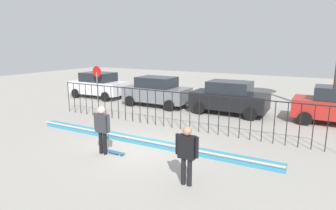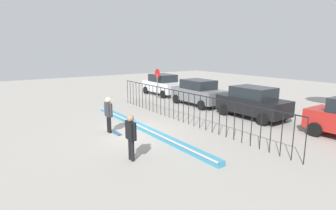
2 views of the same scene
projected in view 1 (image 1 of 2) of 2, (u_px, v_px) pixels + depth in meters
The scene contains 10 objects.
ground_plane at pixel (135, 147), 11.22m from camera, with size 60.00×60.00×0.00m, color #9E9991.
bowl_coping_ledge at pixel (142, 141), 11.61m from camera, with size 11.00×0.41×0.27m.
perimeter_fence at pixel (172, 106), 13.65m from camera, with size 14.04×0.04×1.77m.
skateboarder at pixel (102, 126), 10.34m from camera, with size 0.72×0.27×1.79m.
skateboard at pixel (115, 152), 10.54m from camera, with size 0.80×0.20×0.07m.
camera_operator at pixel (187, 150), 8.01m from camera, with size 0.71×0.27×1.75m.
parked_car_white at pixel (99, 85), 21.53m from camera, with size 4.30×2.12×1.90m.
parked_car_gray at pixel (157, 91), 18.63m from camera, with size 4.30×2.12×1.90m.
parked_car_black at pixel (229, 97), 16.46m from camera, with size 4.30×2.12×1.90m.
stop_sign at pixel (97, 79), 19.84m from camera, with size 0.76×0.07×2.50m.
Camera 1 is at (6.30, -8.66, 3.96)m, focal length 30.58 mm.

